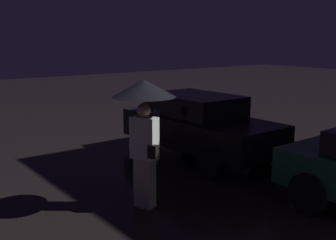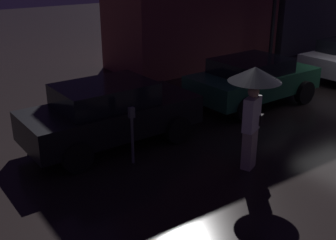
{
  "view_description": "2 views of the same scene",
  "coord_description": "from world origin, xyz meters",
  "views": [
    {
      "loc": [
        -0.43,
        -5.18,
        2.85
      ],
      "look_at": [
        -7.09,
        -0.14,
        1.2
      ],
      "focal_mm": 45.0,
      "sensor_mm": 36.0,
      "label": 1
    },
    {
      "loc": [
        -12.02,
        -6.88,
        4.19
      ],
      "look_at": [
        -7.19,
        -0.07,
        0.91
      ],
      "focal_mm": 45.0,
      "sensor_mm": 36.0,
      "label": 2
    }
  ],
  "objects": [
    {
      "name": "pedestrian_with_umbrella",
      "position": [
        -6.06,
        -1.4,
        1.69
      ],
      "size": [
        1.05,
        1.05,
        2.18
      ],
      "rotation": [
        0.0,
        0.0,
        3.52
      ],
      "color": "beige",
      "rests_on": "ground"
    },
    {
      "name": "parking_meter",
      "position": [
        -7.93,
        0.19,
        0.78
      ],
      "size": [
        0.12,
        0.1,
        1.27
      ],
      "color": "#4C5154",
      "rests_on": "ground"
    },
    {
      "name": "parked_car_black",
      "position": [
        -7.82,
        1.34,
        0.79
      ],
      "size": [
        4.15,
        1.91,
        1.5
      ],
      "rotation": [
        0.0,
        0.0,
        0.02
      ],
      "color": "black",
      "rests_on": "ground"
    }
  ]
}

